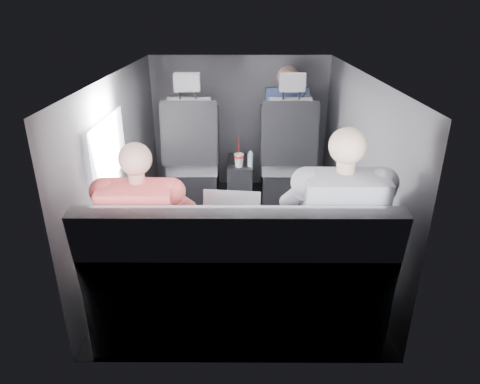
{
  "coord_description": "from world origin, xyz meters",
  "views": [
    {
      "loc": [
        0.02,
        -3.07,
        1.79
      ],
      "look_at": [
        0.01,
        -0.05,
        0.47
      ],
      "focal_mm": 32.0,
      "sensor_mm": 36.0,
      "label": 1
    }
  ],
  "objects_px": {
    "passenger_rear_left": "(148,234)",
    "passenger_front_right": "(286,120)",
    "soda_cup": "(239,160)",
    "laptop_black": "(321,218)",
    "laptop_silver": "(232,214)",
    "water_bottle": "(250,160)",
    "rear_bench": "(238,289)",
    "passenger_rear_right": "(334,230)",
    "laptop_white": "(152,215)",
    "center_console": "(240,180)",
    "front_seat_right": "(286,162)",
    "front_seat_left": "(193,162)"
  },
  "relations": [
    {
      "from": "laptop_white",
      "to": "passenger_front_right",
      "type": "height_order",
      "value": "passenger_front_right"
    },
    {
      "from": "rear_bench",
      "to": "soda_cup",
      "type": "relative_size",
      "value": 5.74
    },
    {
      "from": "passenger_rear_left",
      "to": "passenger_front_right",
      "type": "relative_size",
      "value": 1.39
    },
    {
      "from": "water_bottle",
      "to": "laptop_white",
      "type": "xyz_separation_m",
      "value": [
        -0.62,
        -1.49,
        0.16
      ]
    },
    {
      "from": "front_seat_right",
      "to": "soda_cup",
      "type": "distance_m",
      "value": 0.48
    },
    {
      "from": "laptop_white",
      "to": "passenger_rear_right",
      "type": "height_order",
      "value": "passenger_rear_right"
    },
    {
      "from": "soda_cup",
      "to": "laptop_white",
      "type": "relative_size",
      "value": 0.66
    },
    {
      "from": "front_seat_left",
      "to": "passenger_rear_left",
      "type": "height_order",
      "value": "front_seat_left"
    },
    {
      "from": "rear_bench",
      "to": "laptop_black",
      "type": "relative_size",
      "value": 3.79
    },
    {
      "from": "soda_cup",
      "to": "front_seat_right",
      "type": "bearing_deg",
      "value": 15.51
    },
    {
      "from": "center_console",
      "to": "passenger_rear_right",
      "type": "relative_size",
      "value": 0.38
    },
    {
      "from": "front_seat_left",
      "to": "water_bottle",
      "type": "height_order",
      "value": "front_seat_left"
    },
    {
      "from": "center_console",
      "to": "passenger_front_right",
      "type": "xyz_separation_m",
      "value": [
        0.46,
        0.22,
        0.55
      ]
    },
    {
      "from": "center_console",
      "to": "passenger_front_right",
      "type": "distance_m",
      "value": 0.75
    },
    {
      "from": "laptop_white",
      "to": "passenger_front_right",
      "type": "xyz_separation_m",
      "value": [
        0.98,
        1.86,
        0.12
      ]
    },
    {
      "from": "center_console",
      "to": "laptop_black",
      "type": "bearing_deg",
      "value": -73.81
    },
    {
      "from": "center_console",
      "to": "laptop_silver",
      "type": "relative_size",
      "value": 1.35
    },
    {
      "from": "front_seat_left",
      "to": "passenger_rear_right",
      "type": "xyz_separation_m",
      "value": [
        0.98,
        -1.81,
        0.24
      ]
    },
    {
      "from": "laptop_white",
      "to": "passenger_rear_left",
      "type": "bearing_deg",
      "value": -86.2
    },
    {
      "from": "water_bottle",
      "to": "laptop_black",
      "type": "relative_size",
      "value": 0.35
    },
    {
      "from": "water_bottle",
      "to": "passenger_rear_left",
      "type": "height_order",
      "value": "passenger_rear_left"
    },
    {
      "from": "soda_cup",
      "to": "laptop_black",
      "type": "distance_m",
      "value": 1.6
    },
    {
      "from": "water_bottle",
      "to": "front_seat_right",
      "type": "bearing_deg",
      "value": 18.08
    },
    {
      "from": "water_bottle",
      "to": "laptop_silver",
      "type": "bearing_deg",
      "value": -95.38
    },
    {
      "from": "passenger_rear_left",
      "to": "passenger_rear_right",
      "type": "bearing_deg",
      "value": -0.07
    },
    {
      "from": "rear_bench",
      "to": "passenger_rear_right",
      "type": "height_order",
      "value": "passenger_rear_right"
    },
    {
      "from": "laptop_silver",
      "to": "front_seat_right",
      "type": "bearing_deg",
      "value": 72.93
    },
    {
      "from": "rear_bench",
      "to": "passenger_rear_left",
      "type": "xyz_separation_m",
      "value": [
        -0.51,
        0.1,
        0.3
      ]
    },
    {
      "from": "laptop_silver",
      "to": "rear_bench",
      "type": "bearing_deg",
      "value": -82.73
    },
    {
      "from": "laptop_white",
      "to": "laptop_silver",
      "type": "xyz_separation_m",
      "value": [
        0.48,
        0.01,
        0.0
      ]
    },
    {
      "from": "center_console",
      "to": "rear_bench",
      "type": "xyz_separation_m",
      "value": [
        -0.0,
        -1.94,
        0.11
      ]
    },
    {
      "from": "front_seat_left",
      "to": "rear_bench",
      "type": "relative_size",
      "value": 0.79
    },
    {
      "from": "soda_cup",
      "to": "passenger_rear_left",
      "type": "distance_m",
      "value": 1.76
    },
    {
      "from": "laptop_silver",
      "to": "passenger_rear_right",
      "type": "relative_size",
      "value": 0.28
    },
    {
      "from": "laptop_silver",
      "to": "passenger_front_right",
      "type": "bearing_deg",
      "value": 74.96
    },
    {
      "from": "laptop_silver",
      "to": "front_seat_left",
      "type": "bearing_deg",
      "value": 104.45
    },
    {
      "from": "center_console",
      "to": "soda_cup",
      "type": "height_order",
      "value": "soda_cup"
    },
    {
      "from": "laptop_silver",
      "to": "passenger_rear_left",
      "type": "xyz_separation_m",
      "value": [
        -0.47,
        -0.21,
        -0.02
      ]
    },
    {
      "from": "soda_cup",
      "to": "passenger_rear_right",
      "type": "height_order",
      "value": "passenger_rear_right"
    },
    {
      "from": "passenger_rear_left",
      "to": "passenger_front_right",
      "type": "height_order",
      "value": "passenger_front_right"
    },
    {
      "from": "laptop_white",
      "to": "laptop_black",
      "type": "relative_size",
      "value": 1.0
    },
    {
      "from": "laptop_silver",
      "to": "laptop_black",
      "type": "xyz_separation_m",
      "value": [
        0.53,
        -0.05,
        0.0
      ]
    },
    {
      "from": "rear_bench",
      "to": "laptop_white",
      "type": "xyz_separation_m",
      "value": [
        -0.52,
        0.3,
        0.32
      ]
    },
    {
      "from": "center_console",
      "to": "passenger_rear_left",
      "type": "bearing_deg",
      "value": -105.38
    },
    {
      "from": "passenger_front_right",
      "to": "passenger_rear_left",
      "type": "bearing_deg",
      "value": -115.08
    },
    {
      "from": "water_bottle",
      "to": "laptop_silver",
      "type": "xyz_separation_m",
      "value": [
        -0.14,
        -1.48,
        0.16
      ]
    },
    {
      "from": "rear_bench",
      "to": "water_bottle",
      "type": "distance_m",
      "value": 1.8
    },
    {
      "from": "center_console",
      "to": "water_bottle",
      "type": "bearing_deg",
      "value": -57.04
    },
    {
      "from": "laptop_black",
      "to": "passenger_rear_right",
      "type": "bearing_deg",
      "value": -74.63
    },
    {
      "from": "passenger_front_right",
      "to": "rear_bench",
      "type": "bearing_deg",
      "value": -101.97
    }
  ]
}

